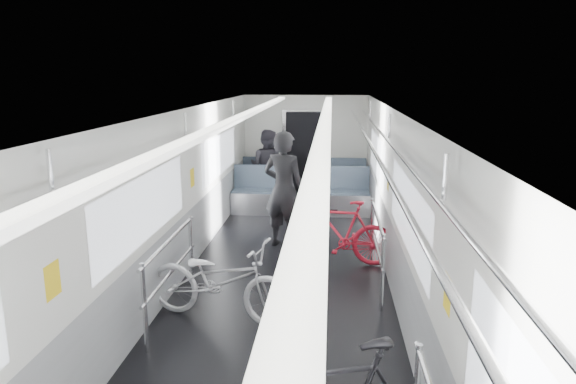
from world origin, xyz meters
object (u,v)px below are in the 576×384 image
object	(u,v)px
bike_aisle	(320,226)
person_standing	(284,190)
bike_left_far	(220,280)
bike_right_far	(340,232)
person_seated	(267,166)

from	to	relation	value
bike_aisle	person_standing	bearing A→B (deg)	170.27
bike_left_far	bike_aisle	xyz separation A→B (m)	(1.13, 2.66, -0.09)
bike_left_far	bike_right_far	world-z (taller)	bike_right_far
bike_right_far	person_standing	xyz separation A→B (m)	(-0.94, 0.74, 0.49)
bike_aisle	person_seated	distance (m)	3.46
bike_right_far	bike_aisle	world-z (taller)	bike_right_far
bike_left_far	person_seated	size ratio (longest dim) A/B	1.12
person_standing	person_seated	distance (m)	3.15
bike_left_far	bike_aisle	world-z (taller)	bike_left_far
bike_right_far	person_standing	distance (m)	1.29
bike_left_far	person_standing	world-z (taller)	person_standing
person_standing	bike_aisle	bearing A→B (deg)	-169.80
bike_left_far	bike_aisle	bearing A→B (deg)	-9.63
bike_aisle	person_standing	world-z (taller)	person_standing
bike_left_far	person_standing	xyz separation A→B (m)	(0.50, 2.76, 0.50)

